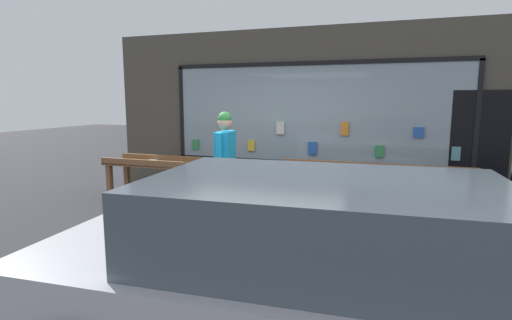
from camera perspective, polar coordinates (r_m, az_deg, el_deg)
The scene contains 7 objects.
ground_plane at distance 5.85m, azimuth -1.11°, elevation -10.81°, with size 40.00×40.00×0.00m, color #2D2D33.
shopfront_facade at distance 7.79m, azimuth 5.56°, elevation 6.30°, with size 7.51×0.29×3.28m.
display_table_left at distance 7.29m, azimuth -10.48°, elevation -1.14°, with size 2.99×0.69×0.89m.
display_table_right at distance 6.35m, azimuth 16.48°, elevation -2.40°, with size 2.99×0.70×0.95m.
person_browsing at distance 6.37m, azimuth -4.41°, elevation 0.45°, with size 0.27×0.68×1.76m.
small_dog at distance 6.16m, azimuth -0.74°, elevation -7.19°, with size 0.31×0.56×0.40m.
parked_car at distance 2.98m, azimuth 9.41°, elevation -15.43°, with size 4.44×2.11×1.41m.
Camera 1 is at (1.92, -5.17, 1.96)m, focal length 28.00 mm.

